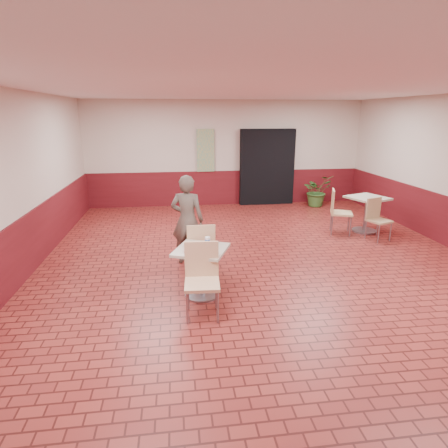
{
  "coord_description": "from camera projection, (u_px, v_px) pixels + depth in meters",
  "views": [
    {
      "loc": [
        -1.5,
        -5.88,
        2.6
      ],
      "look_at": [
        -0.76,
        -0.31,
        0.95
      ],
      "focal_mm": 30.0,
      "sensor_mm": 36.0,
      "label": 1
    }
  ],
  "objects": [
    {
      "name": "main_table",
      "position": [
        201.0,
        264.0,
        5.45
      ],
      "size": [
        0.7,
        0.7,
        0.74
      ],
      "rotation": [
        0.0,
        0.0,
        -0.38
      ],
      "color": "#BCAF97",
      "rests_on": "ground"
    },
    {
      "name": "serving_tray",
      "position": [
        201.0,
        248.0,
        5.38
      ],
      "size": [
        0.47,
        0.36,
        0.03
      ],
      "rotation": [
        0.0,
        0.0,
        -0.07
      ],
      "color": "red",
      "rests_on": "main_table"
    },
    {
      "name": "long_john_donut",
      "position": [
        205.0,
        245.0,
        5.37
      ],
      "size": [
        0.17,
        0.11,
        0.05
      ],
      "rotation": [
        0.0,
        0.0,
        0.26
      ],
      "color": "#B16834",
      "rests_on": "serving_tray"
    },
    {
      "name": "customer",
      "position": [
        187.0,
        220.0,
        6.6
      ],
      "size": [
        0.67,
        0.54,
        1.61
      ],
      "primitive_type": "imported",
      "rotation": [
        0.0,
        0.0,
        2.85
      ],
      "color": "brown",
      "rests_on": "ground"
    },
    {
      "name": "chair_second_front",
      "position": [
        377.0,
        217.0,
        8.0
      ],
      "size": [
        0.52,
        0.52,
        0.89
      ],
      "rotation": [
        0.0,
        0.0,
        0.33
      ],
      "color": "tan",
      "rests_on": "ground"
    },
    {
      "name": "room_shell",
      "position": [
        268.0,
        185.0,
        6.09
      ],
      "size": [
        8.01,
        10.01,
        3.01
      ],
      "color": "maroon",
      "rests_on": "ground"
    },
    {
      "name": "chair_main_back",
      "position": [
        201.0,
        248.0,
        6.0
      ],
      "size": [
        0.45,
        0.45,
        0.96
      ],
      "rotation": [
        0.0,
        0.0,
        3.16
      ],
      "color": "#D9B182",
      "rests_on": "ground"
    },
    {
      "name": "wainscot_band",
      "position": [
        266.0,
        243.0,
        6.37
      ],
      "size": [
        8.0,
        10.0,
        1.0
      ],
      "color": "#561015",
      "rests_on": "ground"
    },
    {
      "name": "promo_poster",
      "position": [
        206.0,
        151.0,
        10.68
      ],
      "size": [
        0.5,
        0.03,
        1.2
      ],
      "primitive_type": "cube",
      "color": "gray",
      "rests_on": "wainscot_band"
    },
    {
      "name": "chair_main_front",
      "position": [
        202.0,
        275.0,
        4.95
      ],
      "size": [
        0.48,
        0.48,
        0.98
      ],
      "rotation": [
        0.0,
        0.0,
        -0.07
      ],
      "color": "#E0B286",
      "rests_on": "ground"
    },
    {
      "name": "paper_cup",
      "position": [
        208.0,
        240.0,
        5.5
      ],
      "size": [
        0.08,
        0.08,
        0.1
      ],
      "rotation": [
        0.0,
        0.0,
        -0.32
      ],
      "color": "silver",
      "rests_on": "serving_tray"
    },
    {
      "name": "second_table",
      "position": [
        366.0,
        208.0,
        8.5
      ],
      "size": [
        0.76,
        0.76,
        0.81
      ],
      "rotation": [
        0.0,
        0.0,
        0.36
      ],
      "color": "#B6B092",
      "rests_on": "ground"
    },
    {
      "name": "ring_donut",
      "position": [
        195.0,
        245.0,
        5.4
      ],
      "size": [
        0.12,
        0.12,
        0.03
      ],
      "primitive_type": "torus",
      "rotation": [
        0.0,
        0.0,
        -0.1
      ],
      "color": "#E78954",
      "rests_on": "serving_tray"
    },
    {
      "name": "corridor_doorway",
      "position": [
        267.0,
        167.0,
        10.99
      ],
      "size": [
        1.6,
        0.22,
        2.2
      ],
      "primitive_type": "cube",
      "color": "black",
      "rests_on": "ground"
    },
    {
      "name": "chair_second_left",
      "position": [
        338.0,
        209.0,
        8.38
      ],
      "size": [
        0.59,
        0.59,
        0.99
      ],
      "rotation": [
        0.0,
        0.0,
        1.23
      ],
      "color": "#D3B57E",
      "rests_on": "ground"
    },
    {
      "name": "potted_plant",
      "position": [
        317.0,
        191.0,
        10.89
      ],
      "size": [
        1.02,
        0.95,
        0.92
      ],
      "primitive_type": "imported",
      "rotation": [
        0.0,
        0.0,
        0.34
      ],
      "color": "#336026",
      "rests_on": "ground"
    }
  ]
}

